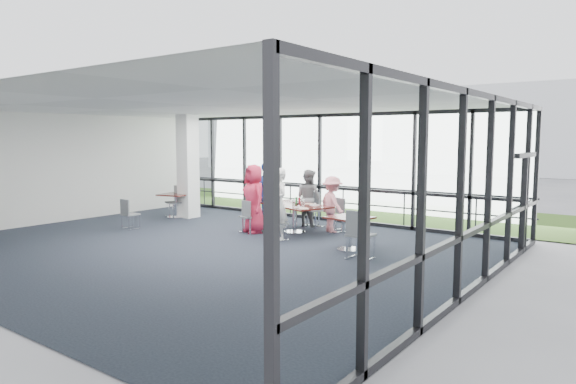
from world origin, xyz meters
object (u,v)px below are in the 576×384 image
Objects in this scene: chair_main_nr at (278,224)px; chair_main_end at (266,209)px; structural_column at (188,166)px; side_table_right at (349,222)px; chair_main_nl at (249,217)px; chair_spare_la at (130,214)px; chair_main_fl at (313,210)px; diner_near_left at (254,199)px; chair_spare_lb at (174,202)px; chair_spare_r at (361,235)px; diner_near_right at (279,204)px; diner_end at (267,194)px; chair_main_fr at (339,216)px; side_table_left at (176,197)px; diner_far_left at (309,198)px; main_table at (295,209)px; diner_far_right at (332,204)px.

chair_main_nr is 2.40m from chair_main_end.
side_table_right is (6.45, -1.20, -0.97)m from structural_column.
chair_main_nl reaches higher than chair_spare_la.
chair_spare_la is at bearing 61.06° from chair_main_fl.
diner_near_left is at bearing 61.06° from chair_main_nl.
structural_column is 3.37× the size of chair_spare_lb.
chair_spare_r is (3.77, -0.90, 0.08)m from chair_main_nl.
diner_near_right is 1.85× the size of chair_spare_lb.
diner_end is at bearing 5.51° from structural_column.
structural_column is 4.70m from diner_near_right.
structural_column is at bearing 30.68° from chair_main_fr.
chair_main_nl is 3.88m from chair_spare_r.
diner_far_left reaches higher than side_table_left.
diner_end is 0.49m from chair_main_end.
chair_main_end is at bearing 166.50° from diner_near_right.
diner_near_right reaches higher than diner_far_left.
chair_spare_lb reaches higher than chair_main_nr.
chair_spare_lb reaches higher than chair_main_fr.
chair_spare_r is at bearing 9.61° from diner_near_left.
diner_near_right is 0.48m from chair_main_nr.
chair_spare_la is at bearing 130.92° from chair_spare_lb.
structural_column is 3.77× the size of chair_main_nl.
diner_near_left is at bearing 167.06° from chair_spare_r.
side_table_left is 5.45m from chair_main_fr.
chair_main_fr is (5.10, 0.64, -1.17)m from structural_column.
chair_main_fr is 1.05× the size of chair_spare_la.
diner_end is at bearing 32.91° from chair_main_fr.
diner_near_left reaches higher than chair_main_nr.
chair_main_end is (-1.20, -0.41, -0.36)m from diner_far_left.
structural_column reaches higher than chair_main_nr.
chair_main_end is at bearing 140.11° from diner_near_left.
side_table_right is at bearing 13.98° from chair_spare_la.
diner_end is 2.13× the size of chair_main_nl.
side_table_right is at bearing -7.60° from side_table_left.
chair_main_end is at bearing 51.16° from chair_spare_la.
chair_main_nl is 3.66m from chair_spare_lb.
chair_main_fl is (0.86, 1.74, 0.05)m from chair_main_nl.
side_table_left is at bearing 107.76° from chair_spare_la.
chair_main_nl is 3.34m from chair_spare_la.
structural_column is at bearing -111.44° from chair_spare_lb.
chair_spare_la is (-4.80, -3.06, -0.02)m from chair_main_fr.
main_table is 2.52× the size of chair_main_end.
diner_near_right is at bearing 57.45° from chair_main_end.
main_table is at bearing 67.88° from diner_far_right.
main_table and side_table_left have the same top height.
diner_end reaches higher than main_table.
diner_far_right is at bearing 84.56° from chair_main_nr.
diner_near_right reaches higher than side_table_left.
diner_near_left is 2.22× the size of chair_spare_la.
diner_end reaches higher than chair_main_fl.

